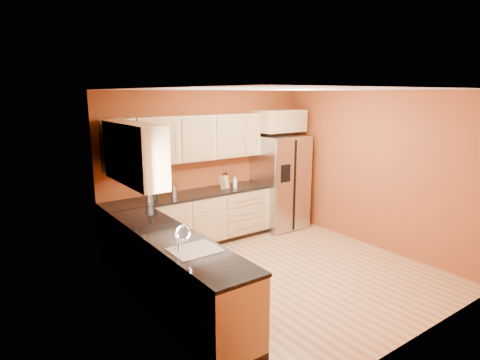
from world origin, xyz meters
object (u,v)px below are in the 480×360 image
object	(u,v)px
refrigerator	(280,182)
wine_bottle_a	(154,189)
canister_left	(149,195)
soap_dispenser	(235,182)
knife_block	(224,182)

from	to	relation	value
refrigerator	wine_bottle_a	xyz separation A→B (m)	(-2.51, 0.10, 0.19)
canister_left	soap_dispenser	world-z (taller)	canister_left
knife_block	soap_dispenser	bearing A→B (deg)	-37.48
knife_block	soap_dispenser	size ratio (longest dim) A/B	1.21
wine_bottle_a	soap_dispenser	bearing A→B (deg)	-4.27
canister_left	knife_block	size ratio (longest dim) A/B	0.88
canister_left	refrigerator	bearing A→B (deg)	-0.45
canister_left	wine_bottle_a	xyz separation A→B (m)	(0.13, 0.08, 0.06)
refrigerator	canister_left	world-z (taller)	refrigerator
canister_left	knife_block	xyz separation A→B (m)	(1.40, 0.02, 0.01)
refrigerator	knife_block	size ratio (longest dim) A/B	7.50
knife_block	refrigerator	bearing A→B (deg)	-25.22
soap_dispenser	refrigerator	bearing A→B (deg)	0.55
canister_left	wine_bottle_a	distance (m)	0.16
wine_bottle_a	knife_block	world-z (taller)	wine_bottle_a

